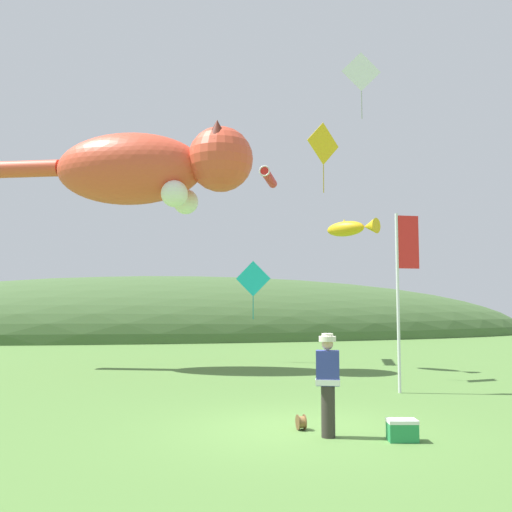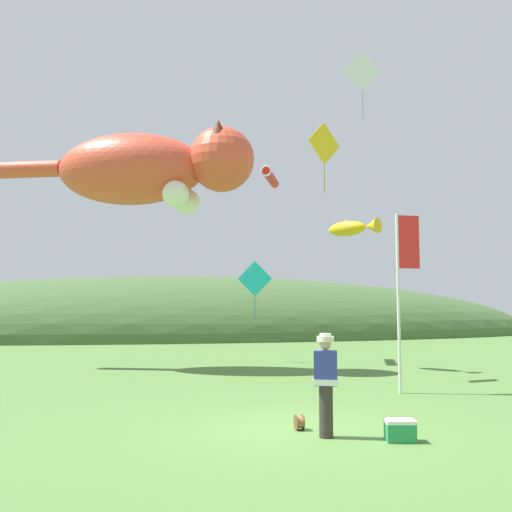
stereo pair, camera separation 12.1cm
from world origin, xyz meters
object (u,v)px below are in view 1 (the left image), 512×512
Objects in this scene: picnic_cooler at (402,430)px; kite_giant_cat at (149,169)px; kite_diamond_white at (361,72)px; festival_banner_pole at (403,274)px; kite_diamond_gold at (323,144)px; festival_attendant at (328,381)px; kite_diamond_teal at (253,279)px; kite_spool at (301,422)px; kite_tube_streamer at (269,178)px; kite_fish_windsock at (351,228)px.

kite_giant_cat is at bearing 109.84° from picnic_cooler.
kite_giant_cat is 4.44× the size of kite_diamond_white.
festival_banner_pole is 2.05× the size of kite_diamond_gold.
kite_diamond_white is at bearing 90.28° from festival_banner_pole.
festival_attendant is 0.77× the size of kite_diamond_teal.
kite_diamond_teal is at bearing 82.90° from kite_spool.
kite_diamond_teal is 6.74m from kite_diamond_gold.
picnic_cooler is 6.08m from festival_banner_pole.
picnic_cooler is 0.22× the size of kite_tube_streamer.
festival_attendant is 3.27× the size of picnic_cooler.
kite_tube_streamer is 1.07× the size of kite_diamond_teal.
kite_diamond_gold is at bearing 80.69° from picnic_cooler.
kite_diamond_white is 8.86m from kite_diamond_teal.
kite_giant_cat is 6.40m from kite_diamond_gold.
kite_spool is 10.23m from kite_diamond_gold.
kite_diamond_gold is (2.72, 6.73, 7.21)m from kite_spool.
kite_tube_streamer is 1.09× the size of kite_diamond_gold.
kite_diamond_teal is (-2.34, 8.33, 0.21)m from festival_banner_pole.
kite_giant_cat is 5.32m from kite_tube_streamer.
festival_banner_pole is 2.16× the size of kite_diamond_white.
kite_diamond_white reaches higher than kite_fish_windsock.
kite_diamond_gold is (0.51, -5.54, -0.11)m from kite_tube_streamer.
kite_diamond_teal reaches higher than picnic_cooler.
festival_attendant is at bearing -74.66° from kite_giant_cat.
kite_fish_windsock is (4.16, 9.60, 4.04)m from festival_attendant.
picnic_cooler is 0.12× the size of festival_banner_pole.
festival_banner_pole is at bearing -79.39° from kite_tube_streamer.
kite_diamond_gold is at bearing 71.86° from festival_attendant.
festival_banner_pole is 5.71m from kite_fish_windsock.
kite_giant_cat is at bearing -156.78° from kite_tube_streamer.
picnic_cooler is at bearing -116.65° from festival_banner_pole.
picnic_cooler is 11.61m from kite_fish_windsock.
kite_spool is 0.12× the size of kite_diamond_teal.
kite_diamond_white is at bearing -103.20° from kite_fish_windsock.
kite_giant_cat is (-4.09, 11.34, 6.91)m from picnic_cooler.
picnic_cooler is at bearing -93.33° from kite_tube_streamer.
picnic_cooler is at bearing -99.31° from kite_diamond_gold.
kite_tube_streamer is 5.57m from kite_diamond_gold.
kite_diamond_white is at bearing 62.78° from festival_attendant.
kite_fish_windsock is 4.56m from kite_diamond_teal.
festival_banner_pole is 10.07m from kite_giant_cat.
kite_spool is at bearing -111.98° from kite_diamond_gold.
kite_tube_streamer is at bearing 104.80° from kite_diamond_white.
festival_attendant is at bearing -108.14° from kite_diamond_gold.
festival_banner_pole is 0.49× the size of kite_giant_cat.
festival_banner_pole reaches higher than kite_diamond_teal.
kite_diamond_gold reaches higher than picnic_cooler.
festival_banner_pole is at bearing 50.47° from festival_attendant.
picnic_cooler is 0.24× the size of kite_diamond_teal.
kite_fish_windsock reaches higher than kite_diamond_teal.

